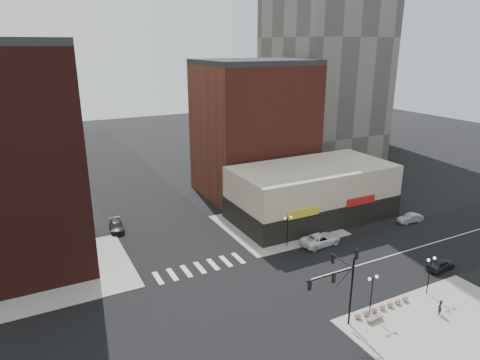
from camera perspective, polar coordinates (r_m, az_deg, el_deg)
ground at (r=45.29m, az=-1.13°, el=-16.10°), size 240.00×240.00×0.00m
road_ew at (r=45.29m, az=-1.13°, el=-16.09°), size 200.00×14.00×0.02m
road_ns at (r=45.29m, az=-1.13°, el=-16.09°), size 14.00×200.00×0.02m
sidewalk_nw at (r=54.47m, az=-22.46°, el=-11.25°), size 15.00×15.00×0.12m
sidewalk_ne at (r=62.69m, az=4.89°, el=-6.01°), size 15.00×15.00×0.12m
sidewalk_se at (r=45.67m, az=27.10°, el=-17.90°), size 18.00×14.00×0.12m
building_nw at (r=53.85m, az=-29.19°, el=1.78°), size 16.00×15.00×25.00m
building_ne_midrise at (r=73.98m, az=1.86°, el=6.62°), size 18.00×15.00×22.00m
building_ne_row at (r=65.37m, az=9.56°, el=-2.13°), size 24.20×12.20×8.00m
traffic_signal at (r=40.63m, az=13.38°, el=-12.70°), size 5.59×3.09×7.77m
street_lamp_se_a at (r=43.66m, az=17.24°, el=-13.30°), size 1.22×0.32×4.16m
street_lamp_se_b at (r=49.11m, az=24.06°, el=-10.47°), size 1.22×0.32×4.16m
street_lamp_ne at (r=55.17m, az=6.38°, el=-5.81°), size 1.22×0.32×4.16m
bollard_row at (r=46.19m, az=18.43°, el=-15.75°), size 6.92×0.62×0.62m
white_suv at (r=57.43m, az=10.69°, el=-7.80°), size 5.74×2.89×1.56m
dark_sedan_east at (r=55.92m, az=25.20°, el=-10.15°), size 4.01×1.89×1.32m
silver_sedan at (r=68.12m, az=21.74°, el=-4.76°), size 4.04×1.79×1.29m
dark_sedan_north at (r=63.07m, az=-16.14°, el=-5.94°), size 2.30×4.71×1.32m
pedestrian at (r=47.21m, az=25.09°, el=-15.12°), size 0.67×0.55×1.59m
stone_bench at (r=44.45m, az=17.50°, el=-17.23°), size 1.82×0.63×0.42m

